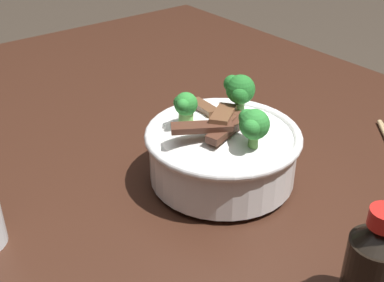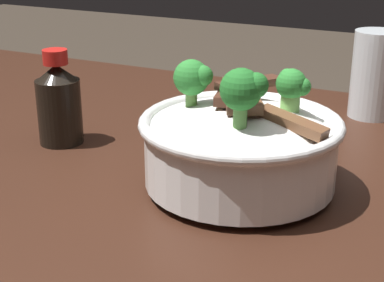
{
  "view_description": "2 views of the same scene",
  "coord_description": "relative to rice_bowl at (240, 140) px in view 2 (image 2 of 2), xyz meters",
  "views": [
    {
      "loc": [
        -0.41,
        0.43,
        1.14
      ],
      "look_at": [
        0.06,
        0.07,
        0.79
      ],
      "focal_mm": 46.51,
      "sensor_mm": 36.0,
      "label": 1
    },
    {
      "loc": [
        0.23,
        -0.49,
        1.01
      ],
      "look_at": [
        -0.03,
        0.03,
        0.79
      ],
      "focal_mm": 55.86,
      "sensor_mm": 36.0,
      "label": 2
    }
  ],
  "objects": [
    {
      "name": "dining_table",
      "position": [
        -0.02,
        -0.05,
        -0.15
      ],
      "size": [
        1.54,
        0.93,
        0.74
      ],
      "color": "#381E14",
      "rests_on": "ground"
    },
    {
      "name": "rice_bowl",
      "position": [
        0.0,
        0.0,
        0.0
      ],
      "size": [
        0.21,
        0.21,
        0.14
      ],
      "color": "white",
      "rests_on": "dining_table"
    },
    {
      "name": "drinking_glass",
      "position": [
        0.08,
        0.31,
        -0.0
      ],
      "size": [
        0.06,
        0.06,
        0.12
      ],
      "color": "white",
      "rests_on": "dining_table"
    },
    {
      "name": "soy_sauce_bottle",
      "position": [
        -0.25,
        0.03,
        -0.0
      ],
      "size": [
        0.06,
        0.06,
        0.12
      ],
      "color": "black",
      "rests_on": "dining_table"
    }
  ]
}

